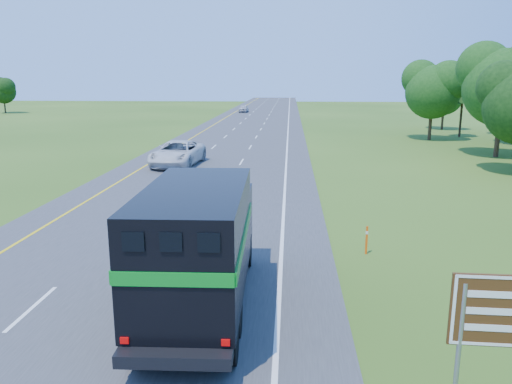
% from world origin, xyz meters
% --- Properties ---
extents(road, '(15.00, 260.00, 0.04)m').
position_xyz_m(road, '(0.00, 50.00, 0.02)').
color(road, '#38383A').
rests_on(road, ground).
extents(lane_markings, '(11.15, 260.00, 0.01)m').
position_xyz_m(lane_markings, '(0.00, 50.00, 0.04)').
color(lane_markings, yellow).
rests_on(lane_markings, road).
extents(horse_truck, '(2.92, 8.66, 3.80)m').
position_xyz_m(horse_truck, '(3.20, 11.39, 2.07)').
color(horse_truck, black).
rests_on(horse_truck, road).
extents(white_suv, '(3.69, 7.05, 1.89)m').
position_xyz_m(white_suv, '(-3.03, 36.12, 0.99)').
color(white_suv, silver).
rests_on(white_suv, road).
extents(far_car, '(1.83, 4.36, 1.47)m').
position_xyz_m(far_car, '(-3.68, 99.38, 0.78)').
color(far_car, '#B0B0B7').
rests_on(far_car, road).
extents(exit_sign, '(2.06, 0.15, 3.49)m').
position_xyz_m(exit_sign, '(9.94, 6.78, 2.27)').
color(exit_sign, gray).
rests_on(exit_sign, ground).
extents(delineator, '(0.09, 0.05, 1.14)m').
position_xyz_m(delineator, '(8.81, 16.52, 0.61)').
color(delineator, '#FF540D').
rests_on(delineator, ground).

